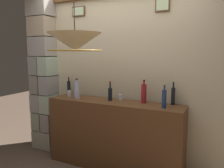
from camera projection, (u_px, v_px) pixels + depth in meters
panelled_rear_partition at (122, 71)px, 3.28m from camera, size 3.22×0.15×2.56m
stone_pillar at (45, 75)px, 3.75m from camera, size 0.41×0.35×2.50m
bar_shelf_unit at (114, 135)px, 3.15m from camera, size 1.92×0.42×0.96m
liquor_bottle_scotch at (164, 98)px, 2.71m from camera, size 0.06×0.06×0.29m
liquor_bottle_amaro at (110, 94)px, 3.13m from camera, size 0.06×0.06×0.27m
liquor_bottle_whiskey at (173, 96)px, 2.88m from camera, size 0.05×0.05×0.30m
liquor_bottle_vodka at (77, 90)px, 3.27m from camera, size 0.08×0.08×0.29m
liquor_bottle_bourbon at (69, 88)px, 3.57m from camera, size 0.05×0.05×0.28m
liquor_bottle_rum at (144, 93)px, 2.98m from camera, size 0.07×0.07×0.31m
glass_tumbler_rocks at (121, 97)px, 3.19m from camera, size 0.06×0.06×0.07m
glass_tumbler_highball at (69, 93)px, 3.44m from camera, size 0.06×0.06×0.09m
pendant_lamp at (75, 42)px, 2.50m from camera, size 0.61×0.61×0.53m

